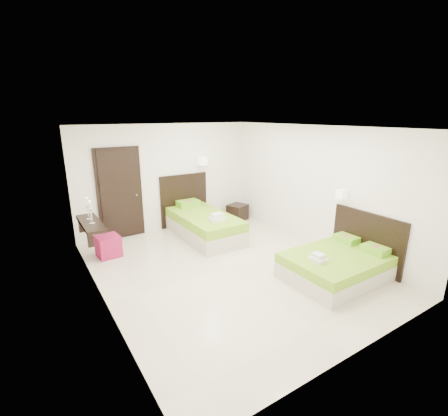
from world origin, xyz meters
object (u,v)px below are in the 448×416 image
bed_double (338,264)px  nightstand (237,212)px  ottoman (108,246)px  bed_single (202,223)px

bed_double → nightstand: (0.36, 3.65, -0.04)m
ottoman → bed_double: bearing=-44.1°
bed_single → nightstand: 1.51m
nightstand → ottoman: ottoman is taller
nightstand → bed_double: bearing=-114.1°
nightstand → ottoman: size_ratio=1.12×
nightstand → ottoman: bearing=169.8°
bed_double → nightstand: bed_double is taller
bed_single → nightstand: size_ratio=4.44×
bed_single → bed_double: (1.04, -3.11, -0.06)m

